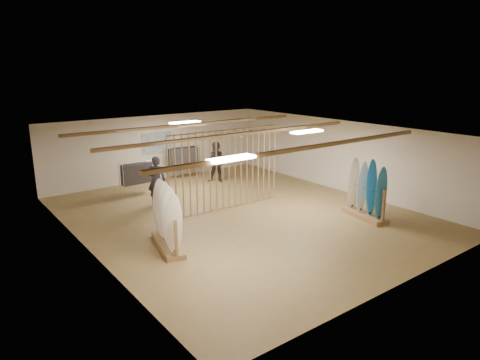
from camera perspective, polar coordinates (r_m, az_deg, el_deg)
floor at (r=14.37m, az=-0.00°, el=-4.63°), size 12.00×12.00×0.00m
ceiling at (r=13.70m, az=-0.00°, el=6.49°), size 12.00×12.00×0.00m
wall_back at (r=19.00m, az=-10.96°, el=4.27°), size 12.00×0.00×12.00m
wall_front at (r=10.05m, az=21.12°, el=-5.87°), size 12.00×0.00×12.00m
wall_left at (r=11.78m, az=-19.87°, el=-2.78°), size 0.00×12.00×12.00m
wall_right at (r=17.37m, az=13.33°, el=3.16°), size 0.00×12.00×12.00m
ceiling_slats at (r=13.71m, az=-0.00°, el=6.15°), size 9.50×6.12×0.10m
light_panels at (r=13.71m, az=-0.00°, el=6.24°), size 1.20×0.35×0.06m
bamboo_partition at (r=14.60m, az=-1.89°, el=1.40°), size 4.45×0.05×2.78m
poster at (r=18.95m, az=-10.97°, el=4.86°), size 1.40×0.03×0.90m
rack_left at (r=11.78m, az=-9.68°, el=-6.08°), size 0.94×1.98×1.83m
rack_right at (r=14.47m, az=16.44°, el=-2.39°), size 0.82×1.74×1.94m
clothing_rack_a at (r=16.64m, az=-13.60°, el=0.83°), size 1.27×0.39×1.36m
clothing_rack_b at (r=18.91m, az=-7.55°, el=3.01°), size 1.37×0.52×1.48m
shopper_a at (r=15.39m, az=-11.09°, el=0.33°), size 0.89×0.83×2.02m
shopper_b at (r=18.22m, az=-3.08°, el=2.75°), size 1.20×1.19×1.97m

